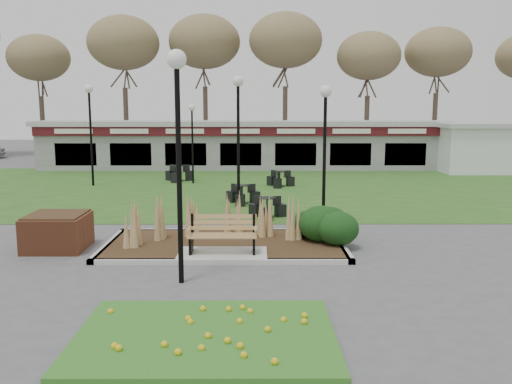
{
  "coord_description": "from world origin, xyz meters",
  "views": [
    {
      "loc": [
        0.79,
        -12.93,
        3.7
      ],
      "look_at": [
        0.84,
        2.0,
        1.37
      ],
      "focal_mm": 38.0,
      "sensor_mm": 36.0,
      "label": 1
    }
  ],
  "objects_px": {
    "park_bench": "(223,234)",
    "brick_planter": "(57,231)",
    "food_pavilion": "(241,144)",
    "bistro_set_a": "(267,211)",
    "lamp_post_mid_left": "(238,112)",
    "lamp_post_near_right": "(178,115)",
    "lamp_post_mid_right": "(192,126)",
    "lamp_post_far_left": "(90,113)",
    "bistro_set_b": "(178,176)",
    "lamp_post_near_left": "(325,126)",
    "bistro_set_c": "(242,197)",
    "service_hut": "(476,147)",
    "bistro_set_d": "(280,181)",
    "car_black": "(87,149)"
  },
  "relations": [
    {
      "from": "bistro_set_b",
      "to": "bistro_set_d",
      "type": "height_order",
      "value": "bistro_set_b"
    },
    {
      "from": "lamp_post_mid_left",
      "to": "car_black",
      "type": "relative_size",
      "value": 1.26
    },
    {
      "from": "lamp_post_near_right",
      "to": "bistro_set_b",
      "type": "relative_size",
      "value": 3.28
    },
    {
      "from": "park_bench",
      "to": "lamp_post_mid_left",
      "type": "height_order",
      "value": "lamp_post_mid_left"
    },
    {
      "from": "lamp_post_near_left",
      "to": "lamp_post_far_left",
      "type": "relative_size",
      "value": 0.92
    },
    {
      "from": "lamp_post_mid_left",
      "to": "bistro_set_a",
      "type": "xyz_separation_m",
      "value": [
        1.03,
        -2.32,
        -3.29
      ]
    },
    {
      "from": "lamp_post_near_left",
      "to": "car_black",
      "type": "distance_m",
      "value": 27.92
    },
    {
      "from": "lamp_post_mid_left",
      "to": "lamp_post_mid_right",
      "type": "bearing_deg",
      "value": 111.65
    },
    {
      "from": "lamp_post_mid_right",
      "to": "lamp_post_near_left",
      "type": "bearing_deg",
      "value": -63.33
    },
    {
      "from": "brick_planter",
      "to": "lamp_post_far_left",
      "type": "xyz_separation_m",
      "value": [
        -2.49,
        11.64,
        2.99
      ]
    },
    {
      "from": "park_bench",
      "to": "brick_planter",
      "type": "height_order",
      "value": "park_bench"
    },
    {
      "from": "bistro_set_b",
      "to": "lamp_post_mid_right",
      "type": "bearing_deg",
      "value": -44.01
    },
    {
      "from": "service_hut",
      "to": "car_black",
      "type": "distance_m",
      "value": 26.6
    },
    {
      "from": "lamp_post_mid_left",
      "to": "bistro_set_a",
      "type": "height_order",
      "value": "lamp_post_mid_left"
    },
    {
      "from": "lamp_post_far_left",
      "to": "bistro_set_b",
      "type": "xyz_separation_m",
      "value": [
        3.85,
        1.55,
        -3.18
      ]
    },
    {
      "from": "brick_planter",
      "to": "lamp_post_mid_left",
      "type": "relative_size",
      "value": 0.31
    },
    {
      "from": "lamp_post_mid_left",
      "to": "bistro_set_d",
      "type": "relative_size",
      "value": 3.67
    },
    {
      "from": "lamp_post_near_left",
      "to": "food_pavilion",
      "type": "bearing_deg",
      "value": 99.8
    },
    {
      "from": "lamp_post_near_right",
      "to": "lamp_post_mid_right",
      "type": "height_order",
      "value": "lamp_post_near_right"
    },
    {
      "from": "park_bench",
      "to": "lamp_post_near_left",
      "type": "distance_m",
      "value": 4.89
    },
    {
      "from": "food_pavilion",
      "to": "lamp_post_near_right",
      "type": "relative_size",
      "value": 5.06
    },
    {
      "from": "car_black",
      "to": "lamp_post_near_left",
      "type": "bearing_deg",
      "value": -157.37
    },
    {
      "from": "brick_planter",
      "to": "food_pavilion",
      "type": "distance_m",
      "value": 19.49
    },
    {
      "from": "park_bench",
      "to": "brick_planter",
      "type": "bearing_deg",
      "value": 170.31
    },
    {
      "from": "lamp_post_near_right",
      "to": "lamp_post_mid_right",
      "type": "bearing_deg",
      "value": 95.42
    },
    {
      "from": "bistro_set_b",
      "to": "lamp_post_near_left",
      "type": "bearing_deg",
      "value": -61.56
    },
    {
      "from": "bistro_set_b",
      "to": "bistro_set_c",
      "type": "bearing_deg",
      "value": -62.48
    },
    {
      "from": "food_pavilion",
      "to": "bistro_set_a",
      "type": "distance_m",
      "value": 15.06
    },
    {
      "from": "car_black",
      "to": "lamp_post_mid_left",
      "type": "bearing_deg",
      "value": -157.83
    },
    {
      "from": "lamp_post_near_right",
      "to": "lamp_post_near_left",
      "type": "bearing_deg",
      "value": 53.87
    },
    {
      "from": "bistro_set_c",
      "to": "service_hut",
      "type": "bearing_deg",
      "value": 38.0
    },
    {
      "from": "service_hut",
      "to": "lamp_post_mid_left",
      "type": "height_order",
      "value": "lamp_post_mid_left"
    },
    {
      "from": "lamp_post_mid_left",
      "to": "bistro_set_c",
      "type": "distance_m",
      "value": 3.31
    },
    {
      "from": "food_pavilion",
      "to": "lamp_post_far_left",
      "type": "xyz_separation_m",
      "value": [
        -6.89,
        -7.33,
        1.99
      ]
    },
    {
      "from": "bistro_set_a",
      "to": "car_black",
      "type": "bearing_deg",
      "value": 120.08
    },
    {
      "from": "lamp_post_near_left",
      "to": "service_hut",
      "type": "bearing_deg",
      "value": 54.32
    },
    {
      "from": "brick_planter",
      "to": "bistro_set_c",
      "type": "bearing_deg",
      "value": 54.83
    },
    {
      "from": "bistro_set_d",
      "to": "lamp_post_far_left",
      "type": "bearing_deg",
      "value": 177.72
    },
    {
      "from": "service_hut",
      "to": "bistro_set_d",
      "type": "distance_m",
      "value": 12.91
    },
    {
      "from": "service_hut",
      "to": "lamp_post_mid_right",
      "type": "height_order",
      "value": "lamp_post_mid_right"
    },
    {
      "from": "lamp_post_near_right",
      "to": "lamp_post_far_left",
      "type": "xyz_separation_m",
      "value": [
        -6.12,
        14.43,
        -0.08
      ]
    },
    {
      "from": "lamp_post_mid_right",
      "to": "bistro_set_c",
      "type": "distance_m",
      "value": 6.72
    },
    {
      "from": "lamp_post_mid_right",
      "to": "bistro_set_d",
      "type": "relative_size",
      "value": 2.91
    },
    {
      "from": "lamp_post_near_left",
      "to": "lamp_post_far_left",
      "type": "xyz_separation_m",
      "value": [
        -9.79,
        9.41,
        0.29
      ]
    },
    {
      "from": "lamp_post_mid_left",
      "to": "bistro_set_b",
      "type": "bearing_deg",
      "value": 115.27
    },
    {
      "from": "lamp_post_far_left",
      "to": "bistro_set_b",
      "type": "height_order",
      "value": "lamp_post_far_left"
    },
    {
      "from": "brick_planter",
      "to": "car_black",
      "type": "distance_m",
      "value": 26.96
    },
    {
      "from": "bistro_set_c",
      "to": "bistro_set_d",
      "type": "distance_m",
      "value": 4.86
    },
    {
      "from": "park_bench",
      "to": "lamp_post_mid_right",
      "type": "xyz_separation_m",
      "value": [
        -2.21,
        13.13,
        2.22
      ]
    },
    {
      "from": "bistro_set_b",
      "to": "food_pavilion",
      "type": "bearing_deg",
      "value": 62.19
    }
  ]
}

